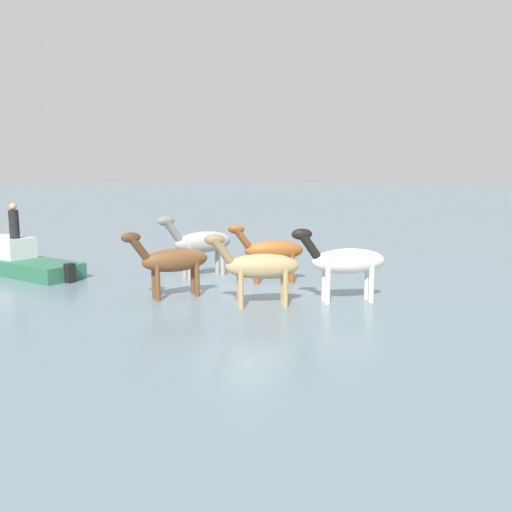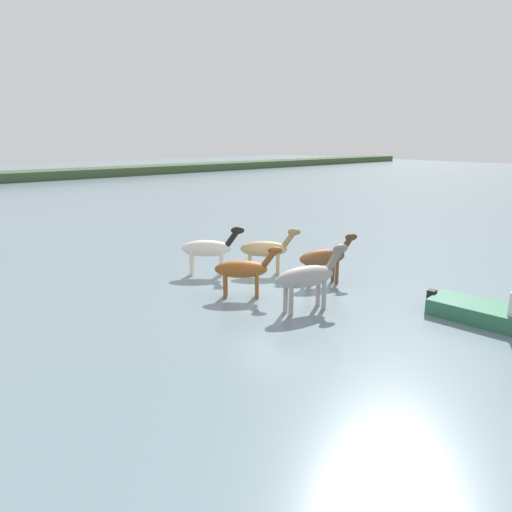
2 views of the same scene
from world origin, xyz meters
name	(u,v)px [view 2 (image 2 of 2)]	position (x,y,z in m)	size (l,w,h in m)	color
ground_plane	(271,292)	(0.00, 0.00, 0.00)	(197.77, 197.77, 0.00)	slate
horse_lead	(308,276)	(-0.36, -2.11, 1.14)	(2.67, 1.12, 2.07)	#9E9993
horse_dun_straggler	(266,249)	(1.39, 1.79, 1.05)	(2.06, 1.94, 1.90)	tan
horse_chestnut_trailing	(243,269)	(-1.11, 0.22, 1.01)	(1.99, 1.86, 1.84)	brown
horse_gray_outer	(209,249)	(-0.44, 3.23, 1.10)	(2.19, 1.99, 1.99)	silver
horse_mid_herd	(324,257)	(2.17, -0.64, 1.04)	(2.38, 1.26, 1.89)	brown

